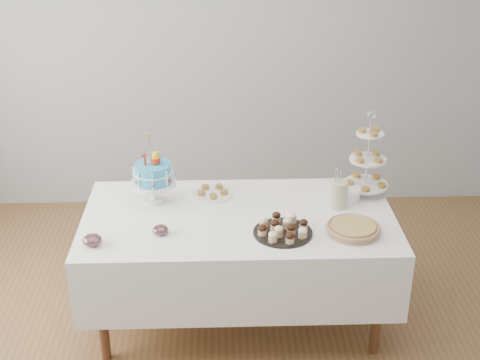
{
  "coord_description": "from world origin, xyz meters",
  "views": [
    {
      "loc": [
        -0.11,
        -3.3,
        2.75
      ],
      "look_at": [
        0.01,
        0.3,
        1.01
      ],
      "focal_mm": 50.0,
      "sensor_mm": 36.0,
      "label": 1
    }
  ],
  "objects_px": {
    "birthday_cake": "(154,184)",
    "tiered_stand": "(368,160)",
    "cupcake_tray": "(283,228)",
    "table": "(239,247)",
    "jam_bowl_a": "(92,240)",
    "plate_stack": "(346,195)",
    "pastry_plate": "(213,192)",
    "utensil_pitcher": "(337,193)",
    "jam_bowl_b": "(161,230)",
    "pie": "(353,228)"
  },
  "relations": [
    {
      "from": "cupcake_tray",
      "to": "jam_bowl_a",
      "type": "xyz_separation_m",
      "value": [
        -1.09,
        -0.09,
        -0.01
      ]
    },
    {
      "from": "pie",
      "to": "jam_bowl_a",
      "type": "xyz_separation_m",
      "value": [
        -1.5,
        -0.09,
        0.0
      ]
    },
    {
      "from": "cupcake_tray",
      "to": "jam_bowl_b",
      "type": "relative_size",
      "value": 3.7
    },
    {
      "from": "birthday_cake",
      "to": "plate_stack",
      "type": "relative_size",
      "value": 2.46
    },
    {
      "from": "cupcake_tray",
      "to": "jam_bowl_a",
      "type": "relative_size",
      "value": 3.16
    },
    {
      "from": "tiered_stand",
      "to": "utensil_pitcher",
      "type": "relative_size",
      "value": 2.11
    },
    {
      "from": "cupcake_tray",
      "to": "pie",
      "type": "relative_size",
      "value": 1.09
    },
    {
      "from": "tiered_stand",
      "to": "plate_stack",
      "type": "xyz_separation_m",
      "value": [
        -0.15,
        -0.09,
        -0.2
      ]
    },
    {
      "from": "utensil_pitcher",
      "to": "cupcake_tray",
      "type": "bearing_deg",
      "value": -142.68
    },
    {
      "from": "cupcake_tray",
      "to": "pie",
      "type": "distance_m",
      "value": 0.41
    },
    {
      "from": "jam_bowl_a",
      "to": "utensil_pitcher",
      "type": "bearing_deg",
      "value": 15.89
    },
    {
      "from": "birthday_cake",
      "to": "pie",
      "type": "height_order",
      "value": "birthday_cake"
    },
    {
      "from": "pastry_plate",
      "to": "jam_bowl_a",
      "type": "xyz_separation_m",
      "value": [
        -0.68,
        -0.61,
        0.01
      ]
    },
    {
      "from": "pie",
      "to": "cupcake_tray",
      "type": "bearing_deg",
      "value": 179.47
    },
    {
      "from": "birthday_cake",
      "to": "tiered_stand",
      "type": "relative_size",
      "value": 0.79
    },
    {
      "from": "table",
      "to": "cupcake_tray",
      "type": "bearing_deg",
      "value": -42.02
    },
    {
      "from": "pastry_plate",
      "to": "utensil_pitcher",
      "type": "relative_size",
      "value": 0.99
    },
    {
      "from": "plate_stack",
      "to": "jam_bowl_a",
      "type": "xyz_separation_m",
      "value": [
        -1.53,
        -0.51,
        -0.0
      ]
    },
    {
      "from": "pie",
      "to": "pastry_plate",
      "type": "relative_size",
      "value": 1.2
    },
    {
      "from": "tiered_stand",
      "to": "utensil_pitcher",
      "type": "height_order",
      "value": "tiered_stand"
    },
    {
      "from": "pastry_plate",
      "to": "jam_bowl_b",
      "type": "distance_m",
      "value": 0.58
    },
    {
      "from": "pie",
      "to": "tiered_stand",
      "type": "distance_m",
      "value": 0.58
    },
    {
      "from": "table",
      "to": "pie",
      "type": "xyz_separation_m",
      "value": [
        0.66,
        -0.23,
        0.26
      ]
    },
    {
      "from": "tiered_stand",
      "to": "jam_bowl_a",
      "type": "xyz_separation_m",
      "value": [
        -1.68,
        -0.6,
        -0.21
      ]
    },
    {
      "from": "birthday_cake",
      "to": "tiered_stand",
      "type": "height_order",
      "value": "tiered_stand"
    },
    {
      "from": "table",
      "to": "jam_bowl_a",
      "type": "bearing_deg",
      "value": -159.26
    },
    {
      "from": "cupcake_tray",
      "to": "plate_stack",
      "type": "height_order",
      "value": "cupcake_tray"
    },
    {
      "from": "table",
      "to": "plate_stack",
      "type": "relative_size",
      "value": 10.51
    },
    {
      "from": "cupcake_tray",
      "to": "tiered_stand",
      "type": "distance_m",
      "value": 0.8
    },
    {
      "from": "pie",
      "to": "jam_bowl_a",
      "type": "height_order",
      "value": "jam_bowl_a"
    },
    {
      "from": "table",
      "to": "utensil_pitcher",
      "type": "distance_m",
      "value": 0.71
    },
    {
      "from": "pastry_plate",
      "to": "jam_bowl_a",
      "type": "bearing_deg",
      "value": -138.2
    },
    {
      "from": "birthday_cake",
      "to": "cupcake_tray",
      "type": "xyz_separation_m",
      "value": [
        0.78,
        -0.43,
        -0.08
      ]
    },
    {
      "from": "birthday_cake",
      "to": "tiered_stand",
      "type": "distance_m",
      "value": 1.38
    },
    {
      "from": "birthday_cake",
      "to": "pastry_plate",
      "type": "distance_m",
      "value": 0.39
    },
    {
      "from": "pastry_plate",
      "to": "utensil_pitcher",
      "type": "bearing_deg",
      "value": -13.84
    },
    {
      "from": "cupcake_tray",
      "to": "utensil_pitcher",
      "type": "xyz_separation_m",
      "value": [
        0.37,
        0.32,
        0.06
      ]
    },
    {
      "from": "pie",
      "to": "tiered_stand",
      "type": "xyz_separation_m",
      "value": [
        0.18,
        0.51,
        0.21
      ]
    },
    {
      "from": "pie",
      "to": "jam_bowl_b",
      "type": "xyz_separation_m",
      "value": [
        -1.13,
        0.02,
        -0.0
      ]
    },
    {
      "from": "table",
      "to": "pastry_plate",
      "type": "relative_size",
      "value": 7.22
    },
    {
      "from": "table",
      "to": "pastry_plate",
      "type": "xyz_separation_m",
      "value": [
        -0.16,
        0.29,
        0.24
      ]
    },
    {
      "from": "jam_bowl_a",
      "to": "pie",
      "type": "bearing_deg",
      "value": 3.32
    },
    {
      "from": "birthday_cake",
      "to": "plate_stack",
      "type": "xyz_separation_m",
      "value": [
        1.23,
        -0.01,
        -0.09
      ]
    },
    {
      "from": "pastry_plate",
      "to": "jam_bowl_b",
      "type": "height_order",
      "value": "jam_bowl_b"
    },
    {
      "from": "jam_bowl_a",
      "to": "tiered_stand",
      "type": "bearing_deg",
      "value": 19.7
    },
    {
      "from": "pastry_plate",
      "to": "table",
      "type": "bearing_deg",
      "value": -61.16
    },
    {
      "from": "pie",
      "to": "jam_bowl_b",
      "type": "height_order",
      "value": "jam_bowl_b"
    },
    {
      "from": "jam_bowl_a",
      "to": "table",
      "type": "bearing_deg",
      "value": 20.74
    },
    {
      "from": "cupcake_tray",
      "to": "tiered_stand",
      "type": "xyz_separation_m",
      "value": [
        0.59,
        0.51,
        0.2
      ]
    },
    {
      "from": "cupcake_tray",
      "to": "jam_bowl_b",
      "type": "bearing_deg",
      "value": 178.47
    }
  ]
}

